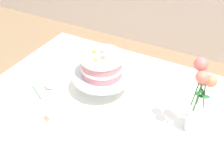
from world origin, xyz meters
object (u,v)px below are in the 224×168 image
at_px(cake_stand, 102,77).
at_px(fallen_rose, 49,85).
at_px(dining_table, 118,128).
at_px(layer_cake, 102,65).
at_px(flower_vase, 198,101).

distance_m(cake_stand, fallen_rose, 0.27).
bearing_deg(dining_table, layer_cake, 142.19).
xyz_separation_m(dining_table, flower_vase, (0.31, 0.07, 0.25)).
distance_m(dining_table, fallen_rose, 0.41).
relative_size(dining_table, fallen_rose, 11.78).
distance_m(layer_cake, fallen_rose, 0.30).
height_order(dining_table, flower_vase, flower_vase).
distance_m(cake_stand, flower_vase, 0.47).
height_order(layer_cake, fallen_rose, layer_cake).
distance_m(dining_table, layer_cake, 0.31).
xyz_separation_m(cake_stand, flower_vase, (0.46, -0.05, 0.08)).
bearing_deg(layer_cake, cake_stand, 26.24).
distance_m(layer_cake, flower_vase, 0.46).
height_order(dining_table, layer_cake, layer_cake).
bearing_deg(fallen_rose, dining_table, -0.46).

